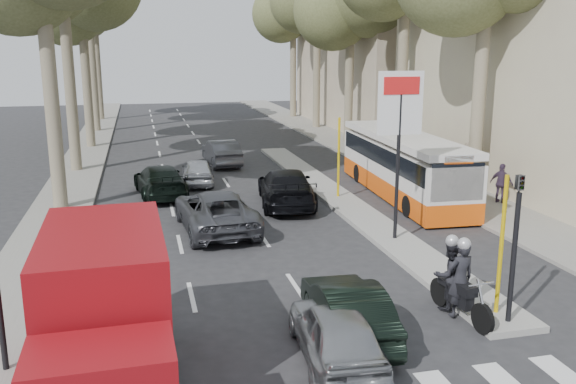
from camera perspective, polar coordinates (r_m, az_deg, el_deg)
name	(u,v)px	position (r m, az deg, el deg)	size (l,w,h in m)	color
ground	(353,314)	(15.14, 6.07, -11.32)	(120.00, 120.00, 0.00)	#28282B
sidewalk_right	(348,144)	(40.68, 5.67, 4.45)	(3.20, 70.00, 0.12)	gray
median_left	(90,147)	(41.52, -18.05, 4.04)	(2.40, 64.00, 0.12)	gray
traffic_island	(338,198)	(25.98, 4.69, -0.56)	(1.50, 26.00, 0.16)	gray
building_far	(395,26)	(51.13, 10.00, 15.05)	(11.00, 20.00, 16.00)	#B7A88E
billboard	(399,131)	(19.80, 10.36, 5.59)	(1.50, 12.10, 5.60)	yellow
traffic_light_island	(517,224)	(14.46, 20.60, -2.82)	(0.16, 0.41, 3.60)	black
tree_r_e	(294,1)	(56.93, 0.59, 17.45)	(7.40, 7.20, 14.10)	#6B604C
silver_hatchback	(336,332)	(12.83, 4.47, -12.90)	(1.49, 3.71, 1.26)	#979B9F
dark_hatchback	(347,309)	(13.86, 5.56, -10.81)	(1.35, 3.88, 1.28)	black
queue_car_a	(216,211)	(21.59, -6.80, -1.74)	(2.38, 5.16, 1.43)	#4B4C52
queue_car_b	(286,187)	(24.86, -0.18, 0.46)	(2.12, 5.21, 1.51)	black
queue_car_c	(198,171)	(29.08, -8.44, 1.92)	(1.45, 3.62, 1.23)	#ACAFB4
queue_car_d	(221,152)	(33.68, -6.25, 3.70)	(1.49, 4.27, 1.41)	#4E5056
queue_car_e	(160,181)	(27.03, -11.88, 1.05)	(1.90, 4.67, 1.36)	black
red_truck	(106,316)	(11.62, -16.71, -11.07)	(2.30, 5.74, 3.04)	black
city_bus	(403,163)	(26.79, 10.72, 2.65)	(2.76, 10.44, 2.73)	#E5520C
motorcycle	(455,279)	(15.25, 15.38, -7.82)	(0.93, 2.37, 2.02)	black
pedestrian_near	(501,183)	(26.26, 19.34, 0.78)	(0.95, 0.46, 1.62)	#3E2E46
pedestrian_far	(469,163)	(29.53, 16.57, 2.63)	(1.26, 0.56, 1.95)	#706454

